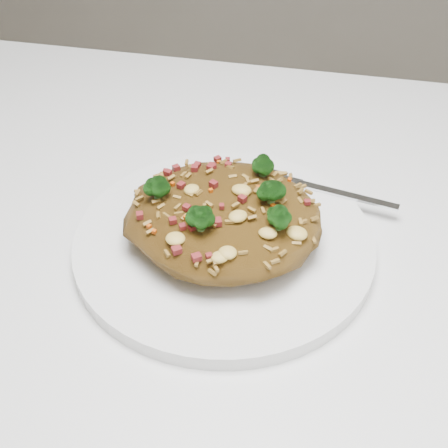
{
  "coord_description": "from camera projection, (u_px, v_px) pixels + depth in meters",
  "views": [
    {
      "loc": [
        0.18,
        -0.36,
        1.13
      ],
      "look_at": [
        0.09,
        0.04,
        0.78
      ],
      "focal_mm": 50.0,
      "sensor_mm": 36.0,
      "label": 1
    }
  ],
  "objects": [
    {
      "name": "fried_rice",
      "position": [
        224.0,
        210.0,
        0.53
      ],
      "size": [
        0.17,
        0.15,
        0.07
      ],
      "color": "brown",
      "rests_on": "plate"
    },
    {
      "name": "plate",
      "position": [
        224.0,
        243.0,
        0.55
      ],
      "size": [
        0.27,
        0.27,
        0.01
      ],
      "primitive_type": "cylinder",
      "color": "white",
      "rests_on": "dining_table"
    },
    {
      "name": "fork",
      "position": [
        323.0,
        189.0,
        0.6
      ],
      "size": [
        0.16,
        0.05,
        0.0
      ],
      "rotation": [
        0.0,
        0.0,
        -0.19
      ],
      "color": "silver",
      "rests_on": "plate"
    },
    {
      "name": "dining_table",
      "position": [
        121.0,
        332.0,
        0.6
      ],
      "size": [
        1.2,
        0.8,
        0.75
      ],
      "color": "silver",
      "rests_on": "ground"
    }
  ]
}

